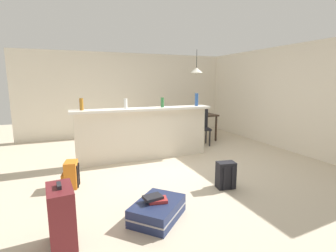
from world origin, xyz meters
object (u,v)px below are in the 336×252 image
backpack_orange (71,175)px  backpack_black (225,175)px  suitcase_upright_maroon (61,216)px  dining_chair_near_partition (201,125)px  pendant_lamp (196,70)px  bottle_green (162,102)px  suitcase_flat_navy (158,210)px  bottle_white (126,104)px  bottle_blue (197,100)px  dining_table (195,117)px  bottle_amber (81,104)px  book_stack (156,199)px

backpack_orange → backpack_black: bearing=-22.3°
backpack_orange → suitcase_upright_maroon: 1.53m
dining_chair_near_partition → pendant_lamp: pendant_lamp is taller
bottle_green → backpack_black: (0.34, -1.90, -1.01)m
backpack_orange → suitcase_flat_navy: bearing=-55.5°
bottle_white → pendant_lamp: 2.64m
bottle_white → bottle_green: (0.79, -0.02, 0.00)m
suitcase_upright_maroon → bottle_blue: bearing=41.3°
suitcase_flat_navy → pendant_lamp: bearing=56.0°
dining_table → backpack_orange: (-3.35, -2.19, -0.44)m
bottle_green → suitcase_upright_maroon: size_ratio=0.31×
suitcase_flat_navy → suitcase_upright_maroon: (-1.06, -0.13, 0.22)m
bottle_green → backpack_orange: bearing=-153.0°
dining_chair_near_partition → backpack_orange: bearing=-153.0°
bottle_amber → bottle_blue: size_ratio=0.81×
bottle_blue → backpack_black: bearing=-104.4°
bottle_amber → book_stack: (0.66, -2.40, -0.96)m
pendant_lamp → book_stack: pendant_lamp is taller
backpack_black → bottle_blue: bearing=75.6°
bottle_amber → suitcase_upright_maroon: size_ratio=0.34×
bottle_white → backpack_black: (1.13, -1.91, -1.01)m
bottle_white → pendant_lamp: (2.24, 1.18, 0.74)m
pendant_lamp → backpack_black: size_ratio=1.57×
dining_table → backpack_black: dining_table is taller
pendant_lamp → dining_table: bearing=118.3°
bottle_green → backpack_orange: (-1.91, -0.97, -1.01)m
suitcase_flat_navy → suitcase_upright_maroon: bearing=-173.1°
bottle_white → backpack_orange: size_ratio=0.49×
bottle_amber → bottle_blue: (2.47, -0.05, 0.03)m
dining_chair_near_partition → book_stack: 3.84m
pendant_lamp → backpack_orange: pendant_lamp is taller
bottle_amber → backpack_orange: bottle_amber is taller
dining_chair_near_partition → backpack_black: (-1.02, -2.59, -0.31)m
pendant_lamp → suitcase_upright_maroon: size_ratio=0.99×
bottle_blue → pendant_lamp: bearing=62.4°
bottle_white → backpack_orange: 1.80m
bottle_green → bottle_blue: bottle_blue is taller
bottle_blue → suitcase_flat_navy: bearing=-127.0°
bottle_amber → dining_table: size_ratio=0.21×
pendant_lamp → bottle_amber: bearing=-159.7°
bottle_amber → bottle_white: bearing=-2.4°
bottle_amber → pendant_lamp: size_ratio=0.35×
bottle_white → backpack_orange: (-1.12, -0.99, -1.01)m
bottle_green → dining_table: size_ratio=0.19×
backpack_black → backpack_orange: bearing=157.7°
bottle_blue → backpack_orange: size_ratio=0.68×
pendant_lamp → suitcase_flat_navy: 4.67m
backpack_black → suitcase_upright_maroon: 2.44m
book_stack → suitcase_flat_navy: bearing=-29.5°
suitcase_upright_maroon → bottle_white: bearing=63.9°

